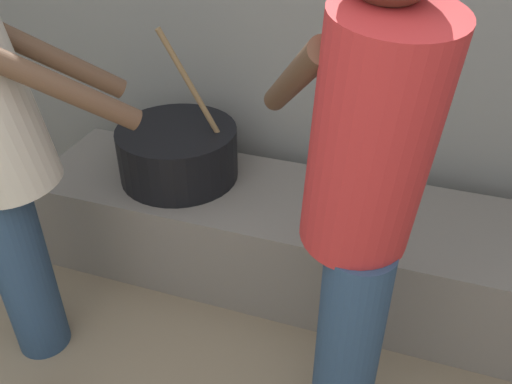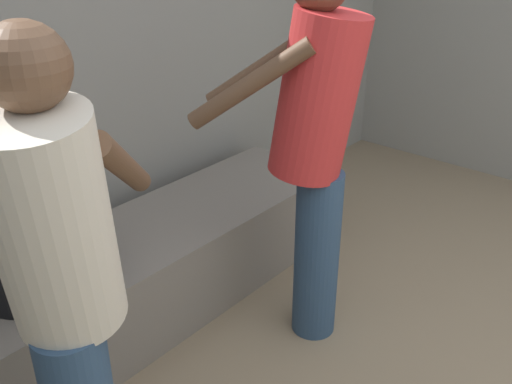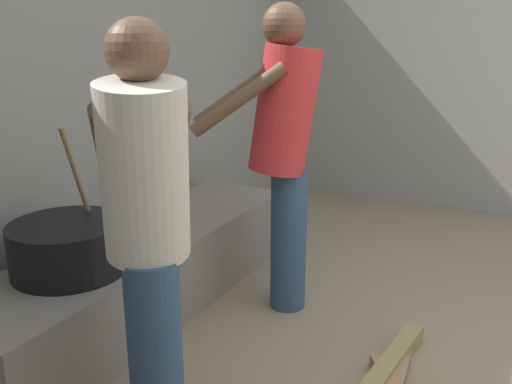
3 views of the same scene
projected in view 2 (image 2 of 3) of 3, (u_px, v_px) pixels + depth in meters
The scene contains 5 objects.
block_enclosure_rear at pixel (59, 50), 2.62m from camera, with size 5.78×0.20×2.40m, color gray.
hearth_ledge at pixel (149, 270), 2.74m from camera, with size 2.30×0.60×0.44m, color slate.
cooking_pot_main at pixel (38, 253), 2.25m from camera, with size 0.53×0.53×0.69m.
cook_in_red_shirt at pixel (315, 138), 2.29m from camera, with size 0.62×0.75×1.66m.
cook_in_cream_shirt at pixel (63, 281), 1.51m from camera, with size 0.70×0.67×1.57m.
Camera 2 is at (-1.42, 0.16, 1.77)m, focal length 39.98 mm.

